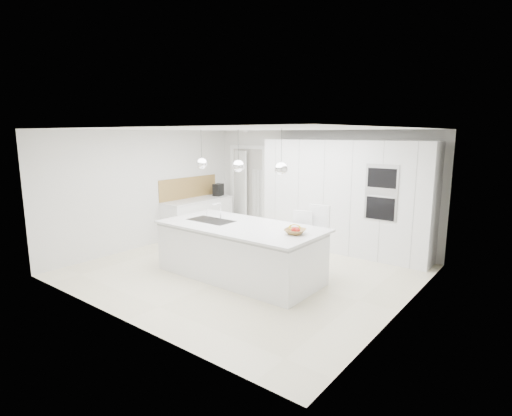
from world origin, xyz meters
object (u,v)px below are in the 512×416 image
Objects in this scene: espresso_machine at (218,190)px; bar_stool_left at (298,243)px; bar_stool_right at (314,240)px; fruit_bowl at (295,231)px; island_base at (239,252)px.

espresso_machine is 3.54m from bar_stool_left.
bar_stool_right is (3.46, -1.27, -0.45)m from espresso_machine.
espresso_machine is 0.25× the size of bar_stool_right.
fruit_bowl is 0.27× the size of bar_stool_right.
island_base is 1.05m from bar_stool_left.
espresso_machine is at bearing 149.64° from fruit_bowl.
fruit_bowl is at bearing -44.42° from espresso_machine.
bar_stool_left is at bearing 49.05° from island_base.
bar_stool_left is at bearing 118.11° from fruit_bowl.
fruit_bowl is at bearing -90.16° from bar_stool_right.
bar_stool_left is (0.69, 0.79, 0.11)m from island_base.
island_base is at bearing -143.91° from bar_stool_right.
bar_stool_left is at bearing -37.63° from espresso_machine.
bar_stool_left reaches higher than island_base.
bar_stool_right is (-0.13, 0.84, -0.34)m from fruit_bowl.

